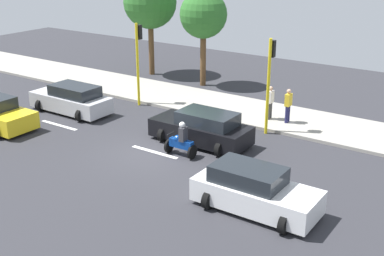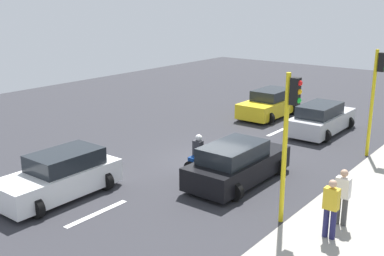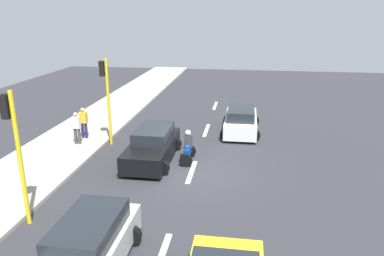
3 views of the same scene
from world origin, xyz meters
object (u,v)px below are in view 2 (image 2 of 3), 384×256
at_px(motorcycle, 200,156).
at_px(pedestrian_by_tree, 331,207).
at_px(car_black, 237,164).
at_px(car_yellow_cab, 269,104).
at_px(car_white, 60,176).
at_px(traffic_light_midblock, 376,88).
at_px(car_silver, 321,119).
at_px(pedestrian_near_signal, 342,195).
at_px(traffic_light_corner, 289,128).

relative_size(motorcycle, pedestrian_by_tree, 0.91).
xyz_separation_m(car_black, pedestrian_by_tree, (4.35, -2.15, 0.35)).
bearing_deg(motorcycle, car_yellow_cab, 103.38).
relative_size(car_white, traffic_light_midblock, 0.94).
xyz_separation_m(car_silver, motorcycle, (-1.44, -8.08, -0.07)).
bearing_deg(car_white, car_yellow_cab, 89.64).
xyz_separation_m(car_yellow_cab, pedestrian_near_signal, (8.24, -10.64, 0.35)).
distance_m(car_yellow_cab, car_black, 10.22).
bearing_deg(car_black, pedestrian_by_tree, -26.28).
bearing_deg(car_silver, car_white, -106.51).
relative_size(car_silver, traffic_light_corner, 1.01).
xyz_separation_m(car_silver, car_black, (0.23, -8.04, 0.00)).
distance_m(car_silver, pedestrian_near_signal, 10.31).
height_order(car_yellow_cab, pedestrian_by_tree, pedestrian_by_tree).
bearing_deg(car_white, car_black, 49.62).
relative_size(pedestrian_near_signal, traffic_light_corner, 0.38).
bearing_deg(traffic_light_midblock, car_silver, 145.71).
bearing_deg(motorcycle, pedestrian_by_tree, -19.31).
relative_size(traffic_light_corner, traffic_light_midblock, 1.00).
bearing_deg(pedestrian_by_tree, motorcycle, 160.69).
height_order(car_black, traffic_light_corner, traffic_light_corner).
bearing_deg(car_yellow_cab, car_silver, -20.69).
distance_m(car_yellow_cab, traffic_light_corner, 13.30).
height_order(car_silver, traffic_light_corner, traffic_light_corner).
relative_size(car_yellow_cab, car_black, 0.92).
relative_size(car_black, pedestrian_by_tree, 2.69).
bearing_deg(car_yellow_cab, motorcycle, -76.62).
height_order(pedestrian_near_signal, traffic_light_corner, traffic_light_corner).
bearing_deg(car_black, traffic_light_corner, -32.59).
xyz_separation_m(pedestrian_near_signal, traffic_light_midblock, (-1.48, 7.16, 1.87)).
relative_size(car_white, pedestrian_by_tree, 2.50).
relative_size(car_silver, motorcycle, 2.97).
bearing_deg(car_silver, pedestrian_near_signal, -63.83).
distance_m(pedestrian_by_tree, traffic_light_midblock, 8.46).
bearing_deg(car_black, traffic_light_midblock, 64.60).
height_order(car_white, motorcycle, motorcycle).
distance_m(car_silver, car_black, 8.05).
bearing_deg(traffic_light_corner, car_black, 147.41).
height_order(car_black, traffic_light_midblock, traffic_light_midblock).
bearing_deg(pedestrian_near_signal, traffic_light_midblock, 101.71).
distance_m(motorcycle, traffic_light_midblock, 7.84).
bearing_deg(car_black, pedestrian_near_signal, -15.57).
bearing_deg(car_yellow_cab, car_black, -67.42).
distance_m(traffic_light_corner, traffic_light_midblock, 7.76).
relative_size(car_yellow_cab, traffic_light_midblock, 0.93).
relative_size(car_white, traffic_light_corner, 0.94).
bearing_deg(car_black, car_yellow_cab, 112.58).
relative_size(motorcycle, pedestrian_near_signal, 0.91).
height_order(car_yellow_cab, traffic_light_midblock, traffic_light_midblock).
distance_m(car_yellow_cab, pedestrian_by_tree, 14.25).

